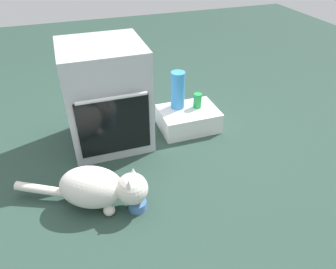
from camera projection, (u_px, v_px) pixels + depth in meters
ground at (118, 178)px, 2.09m from camera, size 8.00×8.00×0.00m
oven at (106, 96)px, 2.24m from camera, size 0.56×0.58×0.75m
pantry_cabinet at (188, 119)px, 2.54m from camera, size 0.46×0.33×0.17m
food_bowl at (137, 204)px, 1.85m from camera, size 0.11×0.11×0.08m
cat at (99, 188)px, 1.82m from camera, size 0.76×0.44×0.27m
soda_can at (197, 101)px, 2.49m from camera, size 0.07×0.07×0.12m
water_bottle at (178, 90)px, 2.44m from camera, size 0.11×0.11×0.30m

